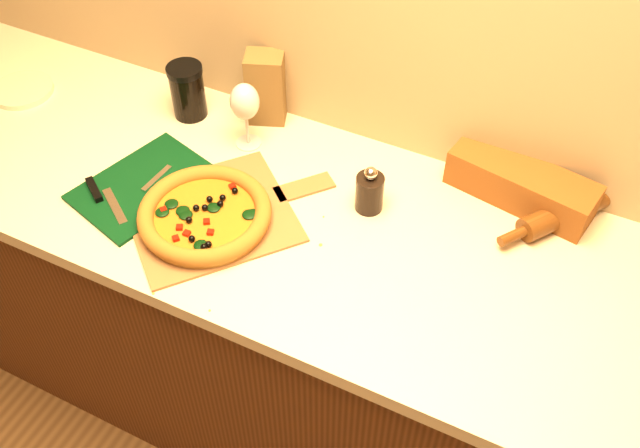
{
  "coord_description": "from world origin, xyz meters",
  "views": [
    {
      "loc": [
        0.39,
        0.44,
        2.09
      ],
      "look_at": [
        -0.07,
        1.38,
        0.96
      ],
      "focal_mm": 40.0,
      "sensor_mm": 36.0,
      "label": 1
    }
  ],
  "objects_px": {
    "pepper_grinder": "(370,192)",
    "dark_jar": "(188,91)",
    "pizza_peel": "(217,214)",
    "wine_glass": "(245,103)",
    "pizza": "(205,214)",
    "cutting_board": "(143,186)",
    "side_plate": "(22,90)",
    "rolling_pin": "(574,209)"
  },
  "relations": [
    {
      "from": "rolling_pin",
      "to": "dark_jar",
      "type": "distance_m",
      "value": 1.0
    },
    {
      "from": "pizza",
      "to": "rolling_pin",
      "type": "bearing_deg",
      "value": 27.27
    },
    {
      "from": "pepper_grinder",
      "to": "wine_glass",
      "type": "bearing_deg",
      "value": 168.76
    },
    {
      "from": "pepper_grinder",
      "to": "dark_jar",
      "type": "height_order",
      "value": "dark_jar"
    },
    {
      "from": "wine_glass",
      "to": "dark_jar",
      "type": "bearing_deg",
      "value": 169.28
    },
    {
      "from": "side_plate",
      "to": "pizza",
      "type": "bearing_deg",
      "value": -15.15
    },
    {
      "from": "pizza_peel",
      "to": "pizza",
      "type": "bearing_deg",
      "value": -66.4
    },
    {
      "from": "cutting_board",
      "to": "side_plate",
      "type": "bearing_deg",
      "value": 178.95
    },
    {
      "from": "pizza_peel",
      "to": "cutting_board",
      "type": "xyz_separation_m",
      "value": [
        -0.21,
        -0.0,
        0.0
      ]
    },
    {
      "from": "pizza_peel",
      "to": "wine_glass",
      "type": "relative_size",
      "value": 2.72
    },
    {
      "from": "cutting_board",
      "to": "pepper_grinder",
      "type": "distance_m",
      "value": 0.54
    },
    {
      "from": "pizza_peel",
      "to": "wine_glass",
      "type": "xyz_separation_m",
      "value": [
        -0.06,
        0.25,
        0.12
      ]
    },
    {
      "from": "dark_jar",
      "to": "side_plate",
      "type": "relative_size",
      "value": 0.89
    },
    {
      "from": "wine_glass",
      "to": "dark_jar",
      "type": "relative_size",
      "value": 1.22
    },
    {
      "from": "pizza_peel",
      "to": "cutting_board",
      "type": "relative_size",
      "value": 1.34
    },
    {
      "from": "rolling_pin",
      "to": "wine_glass",
      "type": "distance_m",
      "value": 0.81
    },
    {
      "from": "pizza_peel",
      "to": "pizza",
      "type": "distance_m",
      "value": 0.04
    },
    {
      "from": "cutting_board",
      "to": "wine_glass",
      "type": "bearing_deg",
      "value": 76.0
    },
    {
      "from": "pizza",
      "to": "pizza_peel",
      "type": "bearing_deg",
      "value": 73.17
    },
    {
      "from": "cutting_board",
      "to": "pepper_grinder",
      "type": "relative_size",
      "value": 2.99
    },
    {
      "from": "dark_jar",
      "to": "pepper_grinder",
      "type": "bearing_deg",
      "value": -11.06
    },
    {
      "from": "pepper_grinder",
      "to": "pizza",
      "type": "bearing_deg",
      "value": -146.33
    },
    {
      "from": "wine_glass",
      "to": "pizza_peel",
      "type": "bearing_deg",
      "value": -76.54
    },
    {
      "from": "rolling_pin",
      "to": "wine_glass",
      "type": "height_order",
      "value": "wine_glass"
    },
    {
      "from": "pizza",
      "to": "dark_jar",
      "type": "relative_size",
      "value": 2.05
    },
    {
      "from": "cutting_board",
      "to": "rolling_pin",
      "type": "height_order",
      "value": "rolling_pin"
    },
    {
      "from": "pepper_grinder",
      "to": "cutting_board",
      "type": "bearing_deg",
      "value": -160.79
    },
    {
      "from": "rolling_pin",
      "to": "dark_jar",
      "type": "xyz_separation_m",
      "value": [
        -0.99,
        -0.06,
        0.05
      ]
    },
    {
      "from": "pizza",
      "to": "dark_jar",
      "type": "xyz_separation_m",
      "value": [
        -0.25,
        0.32,
        0.05
      ]
    },
    {
      "from": "pizza",
      "to": "pepper_grinder",
      "type": "bearing_deg",
      "value": 33.67
    },
    {
      "from": "cutting_board",
      "to": "rolling_pin",
      "type": "bearing_deg",
      "value": 36.91
    },
    {
      "from": "dark_jar",
      "to": "side_plate",
      "type": "distance_m",
      "value": 0.49
    },
    {
      "from": "pepper_grinder",
      "to": "dark_jar",
      "type": "distance_m",
      "value": 0.57
    },
    {
      "from": "pizza_peel",
      "to": "wine_glass",
      "type": "height_order",
      "value": "wine_glass"
    },
    {
      "from": "pizza_peel",
      "to": "rolling_pin",
      "type": "distance_m",
      "value": 0.82
    },
    {
      "from": "dark_jar",
      "to": "pizza",
      "type": "bearing_deg",
      "value": -52.07
    },
    {
      "from": "rolling_pin",
      "to": "side_plate",
      "type": "relative_size",
      "value": 2.15
    },
    {
      "from": "rolling_pin",
      "to": "side_plate",
      "type": "xyz_separation_m",
      "value": [
        -1.46,
        -0.19,
        -0.02
      ]
    },
    {
      "from": "pepper_grinder",
      "to": "dark_jar",
      "type": "bearing_deg",
      "value": 168.94
    },
    {
      "from": "side_plate",
      "to": "dark_jar",
      "type": "bearing_deg",
      "value": 14.93
    },
    {
      "from": "wine_glass",
      "to": "dark_jar",
      "type": "xyz_separation_m",
      "value": [
        -0.2,
        0.04,
        -0.05
      ]
    },
    {
      "from": "pepper_grinder",
      "to": "side_plate",
      "type": "distance_m",
      "value": 1.03
    }
  ]
}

